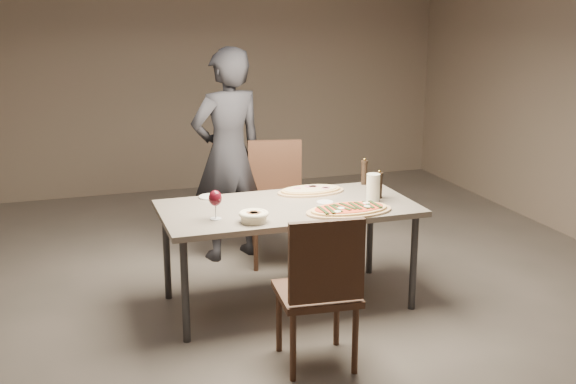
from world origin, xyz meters
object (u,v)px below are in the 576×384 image
object	(u,v)px
bread_basket	(254,216)
chair_far	(276,195)
zucchini_pizza	(349,210)
carafe	(373,188)
chair_near	(321,285)
dining_table	(288,213)
pepper_mill_left	(379,185)
diner	(228,155)
ham_pizza	(311,191)

from	to	relation	value
bread_basket	chair_far	world-z (taller)	chair_far
zucchini_pizza	carafe	world-z (taller)	carafe
chair_near	dining_table	bearing A→B (deg)	88.10
bread_basket	chair_far	distance (m)	1.37
pepper_mill_left	chair_far	bearing A→B (deg)	116.95
zucchini_pizza	diner	xyz separation A→B (m)	(-0.51, 1.39, 0.13)
dining_table	diner	world-z (taller)	diner
zucchini_pizza	ham_pizza	size ratio (longest dim) A/B	1.19
bread_basket	chair_far	size ratio (longest dim) A/B	0.20
diner	bread_basket	bearing A→B (deg)	69.20
chair_far	bread_basket	bearing A→B (deg)	78.69
chair_near	chair_far	xyz separation A→B (m)	(0.33, 1.93, 0.02)
ham_pizza	bread_basket	distance (m)	0.84
dining_table	chair_far	world-z (taller)	chair_far
chair_near	chair_far	distance (m)	1.95
zucchini_pizza	bread_basket	world-z (taller)	bread_basket
chair_near	diner	world-z (taller)	diner
chair_far	chair_near	bearing A→B (deg)	92.60
dining_table	zucchini_pizza	bearing A→B (deg)	-38.65
dining_table	chair_near	world-z (taller)	chair_near
dining_table	zucchini_pizza	size ratio (longest dim) A/B	2.92
dining_table	bread_basket	bearing A→B (deg)	-138.59
ham_pizza	carafe	xyz separation A→B (m)	(0.34, -0.37, 0.09)
ham_pizza	chair_far	distance (m)	0.70
ham_pizza	bread_basket	bearing A→B (deg)	-124.64
ham_pizza	chair_near	bearing A→B (deg)	-95.47
carafe	chair_near	xyz separation A→B (m)	(-0.74, -0.89, -0.30)
ham_pizza	diner	distance (m)	0.95
ham_pizza	chair_far	bearing A→B (deg)	107.74
zucchini_pizza	bread_basket	xyz separation A→B (m)	(-0.69, -0.02, 0.03)
zucchini_pizza	pepper_mill_left	world-z (taller)	pepper_mill_left
dining_table	bread_basket	xyz separation A→B (m)	(-0.34, -0.30, 0.10)
pepper_mill_left	carafe	world-z (taller)	pepper_mill_left
bread_basket	dining_table	bearing A→B (deg)	41.41
chair_far	pepper_mill_left	bearing A→B (deg)	129.27
dining_table	chair_far	distance (m)	0.98
zucchini_pizza	carafe	bearing A→B (deg)	34.63
bread_basket	ham_pizza	bearing A→B (deg)	43.34
zucchini_pizza	carafe	distance (m)	0.34
dining_table	chair_far	bearing A→B (deg)	77.58
dining_table	chair_near	distance (m)	1.00
pepper_mill_left	chair_near	distance (m)	1.30
pepper_mill_left	diner	world-z (taller)	diner
bread_basket	carafe	world-z (taller)	carafe
carafe	bread_basket	bearing A→B (deg)	-167.60
ham_pizza	carafe	bearing A→B (deg)	-34.76
zucchini_pizza	diner	size ratio (longest dim) A/B	0.34
carafe	chair_near	bearing A→B (deg)	-129.68
bread_basket	diner	bearing A→B (deg)	83.03
pepper_mill_left	chair_near	world-z (taller)	chair_near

